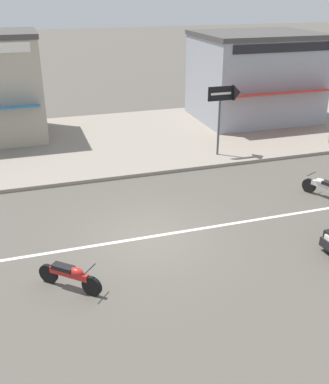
{
  "coord_description": "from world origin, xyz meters",
  "views": [
    {
      "loc": [
        -3.34,
        -11.94,
        7.25
      ],
      "look_at": [
        0.94,
        1.47,
        0.8
      ],
      "focal_mm": 42.0,
      "sensor_mm": 36.0,
      "label": 1
    }
  ],
  "objects": [
    {
      "name": "motorcycle_0",
      "position": [
        7.04,
        0.82,
        0.42
      ],
      "size": [
        0.96,
        1.78,
        0.8
      ],
      "color": "black",
      "rests_on": "ground"
    },
    {
      "name": "motorcycle_2",
      "position": [
        -2.73,
        -1.96,
        0.42
      ],
      "size": [
        1.5,
        1.34,
        0.8
      ],
      "color": "black",
      "rests_on": "ground"
    },
    {
      "name": "kerb_strip",
      "position": [
        0.0,
        9.89,
        0.07
      ],
      "size": [
        68.0,
        10.0,
        0.15
      ],
      "primitive_type": "cube",
      "color": "gray",
      "rests_on": "ground"
    },
    {
      "name": "ground_plane",
      "position": [
        0.0,
        0.0,
        0.0
      ],
      "size": [
        160.0,
        160.0,
        0.0
      ],
      "primitive_type": "plane",
      "color": "#544F47"
    },
    {
      "name": "arrow_signboard",
      "position": [
        5.55,
        6.05,
        2.83
      ],
      "size": [
        1.56,
        0.69,
        3.18
      ],
      "color": "#4C4C51",
      "rests_on": "kerb_strip"
    },
    {
      "name": "lane_centre_stripe",
      "position": [
        0.0,
        0.0,
        0.0
      ],
      "size": [
        50.4,
        0.14,
        0.01
      ],
      "primitive_type": "cube",
      "color": "silver",
      "rests_on": "ground"
    },
    {
      "name": "shopfront_mid_block",
      "position": [
        9.6,
        11.47,
        2.57
      ],
      "size": [
        6.67,
        6.12,
        4.82
      ],
      "color": "#999EA8",
      "rests_on": "kerb_strip"
    }
  ]
}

